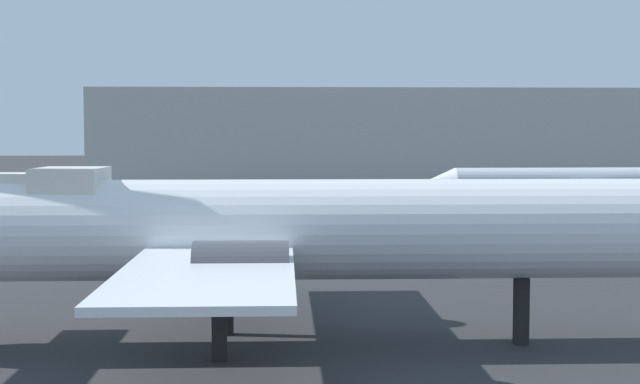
# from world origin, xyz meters

# --- Properties ---
(airplane_at_gate) EXTENTS (38.39, 24.96, 11.84)m
(airplane_at_gate) POSITION_xyz_m (-2.44, 23.38, 4.36)
(airplane_at_gate) COLOR white
(airplane_at_gate) RESTS_ON ground_plane
(airplane_far_left) EXTENTS (29.15, 18.14, 9.71)m
(airplane_far_left) POSITION_xyz_m (26.74, 76.05, 3.18)
(airplane_far_left) COLOR silver
(airplane_far_left) RESTS_ON ground_plane
(terminal_building) EXTENTS (90.75, 18.57, 14.40)m
(terminal_building) POSITION_xyz_m (15.66, 128.69, 7.20)
(terminal_building) COLOR #B7B7B2
(terminal_building) RESTS_ON ground_plane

